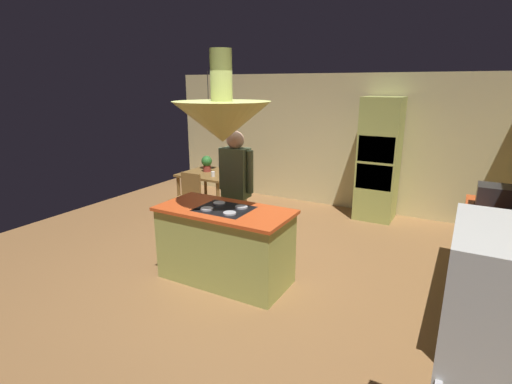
% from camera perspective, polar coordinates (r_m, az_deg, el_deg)
% --- Properties ---
extents(ground, '(8.16, 8.16, 0.00)m').
position_cam_1_polar(ground, '(5.13, -3.21, -11.75)').
color(ground, olive).
extents(wall_back, '(6.80, 0.10, 2.55)m').
position_cam_1_polar(wall_back, '(7.76, 10.41, 7.42)').
color(wall_back, beige).
rests_on(wall_back, ground).
extents(kitchen_island, '(1.63, 0.80, 0.95)m').
position_cam_1_polar(kitchen_island, '(4.78, -4.58, -7.72)').
color(kitchen_island, '#A8B259').
rests_on(kitchen_island, ground).
extents(counter_run_right, '(0.73, 2.62, 0.93)m').
position_cam_1_polar(counter_run_right, '(4.84, 31.55, -9.78)').
color(counter_run_right, '#A8B259').
rests_on(counter_run_right, ground).
extents(oven_tower, '(0.66, 0.62, 2.15)m').
position_cam_1_polar(oven_tower, '(7.13, 17.66, 4.58)').
color(oven_tower, '#A8B259').
rests_on(oven_tower, ground).
extents(dining_table, '(1.00, 0.95, 0.76)m').
position_cam_1_polar(dining_table, '(7.28, -6.69, 2.08)').
color(dining_table, brown).
rests_on(dining_table, ground).
extents(person_at_island, '(0.53, 0.24, 1.77)m').
position_cam_1_polar(person_at_island, '(5.25, -2.97, 0.91)').
color(person_at_island, tan).
rests_on(person_at_island, ground).
extents(range_hood, '(1.10, 1.10, 1.00)m').
position_cam_1_polar(range_hood, '(4.40, -5.02, 10.65)').
color(range_hood, '#A8B259').
extents(pendant_light_over_table, '(0.32, 0.32, 0.82)m').
position_cam_1_polar(pendant_light_over_table, '(7.10, -7.00, 11.56)').
color(pendant_light_over_table, beige).
extents(chair_facing_island, '(0.40, 0.40, 0.87)m').
position_cam_1_polar(chair_facing_island, '(6.79, -10.05, -0.42)').
color(chair_facing_island, brown).
rests_on(chair_facing_island, ground).
extents(chair_by_back_wall, '(0.40, 0.40, 0.87)m').
position_cam_1_polar(chair_by_back_wall, '(7.88, -3.71, 2.04)').
color(chair_by_back_wall, brown).
rests_on(chair_by_back_wall, ground).
extents(potted_plant_on_table, '(0.20, 0.20, 0.30)m').
position_cam_1_polar(potted_plant_on_table, '(7.33, -7.28, 4.31)').
color(potted_plant_on_table, '#99382D').
rests_on(potted_plant_on_table, dining_table).
extents(cup_on_table, '(0.07, 0.07, 0.09)m').
position_cam_1_polar(cup_on_table, '(6.93, -6.37, 2.65)').
color(cup_on_table, white).
rests_on(cup_on_table, dining_table).
extents(canister_flour, '(0.13, 0.13, 0.18)m').
position_cam_1_polar(canister_flour, '(4.04, 32.87, -6.39)').
color(canister_flour, silver).
rests_on(canister_flour, counter_run_right).
extents(canister_sugar, '(0.11, 0.11, 0.15)m').
position_cam_1_polar(canister_sugar, '(4.22, 32.72, -5.75)').
color(canister_sugar, silver).
rests_on(canister_sugar, counter_run_right).
extents(canister_tea, '(0.13, 0.13, 0.18)m').
position_cam_1_polar(canister_tea, '(4.38, 32.64, -4.75)').
color(canister_tea, silver).
rests_on(canister_tea, counter_run_right).
extents(microwave_on_counter, '(0.46, 0.36, 0.28)m').
position_cam_1_polar(microwave_on_counter, '(5.38, 32.20, -0.69)').
color(microwave_on_counter, '#232326').
rests_on(microwave_on_counter, counter_run_right).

